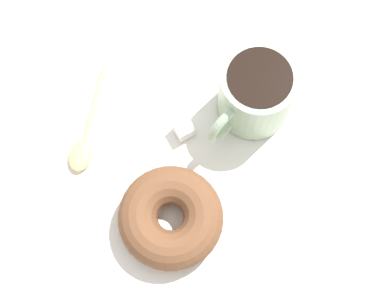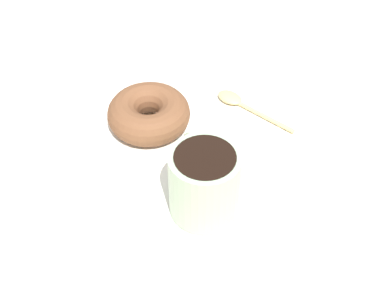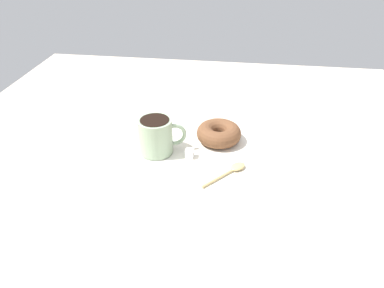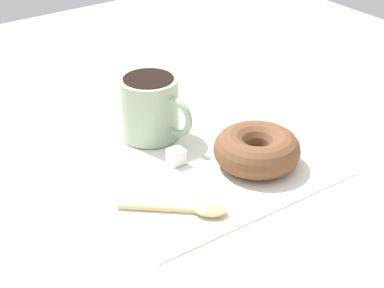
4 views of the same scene
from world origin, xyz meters
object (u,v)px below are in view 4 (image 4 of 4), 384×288
object	(u,v)px
donut	(257,149)
spoon	(196,209)
coffee_cup	(151,107)
sugar_cube	(176,156)

from	to	relation	value
donut	spoon	size ratio (longest dim) A/B	1.05
spoon	coffee_cup	bearing A→B (deg)	73.11
coffee_cup	donut	xyz separation A→B (cm)	(6.54, -13.41, -2.19)
donut	spoon	bearing A→B (deg)	-161.58
coffee_cup	sugar_cube	size ratio (longest dim) A/B	5.77
donut	coffee_cup	bearing A→B (deg)	115.99
donut	spoon	world-z (taller)	donut
donut	sugar_cube	size ratio (longest dim) A/B	5.72
coffee_cup	sugar_cube	world-z (taller)	coffee_cup
coffee_cup	donut	bearing A→B (deg)	-64.01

